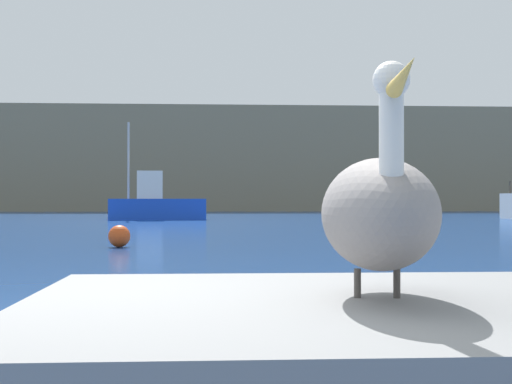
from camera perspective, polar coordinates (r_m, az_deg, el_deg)
hillside_backdrop at (r=69.11m, az=-3.79°, el=2.50°), size 140.00×12.57×9.70m
pelican at (r=2.91m, az=10.06°, el=-1.57°), size 0.57×1.36×0.92m
fishing_boat_blue at (r=38.34m, az=-8.23°, el=-0.99°), size 5.35×2.24×5.32m
mooring_buoy at (r=16.61m, az=-11.16°, el=-3.57°), size 0.52×0.52×0.52m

